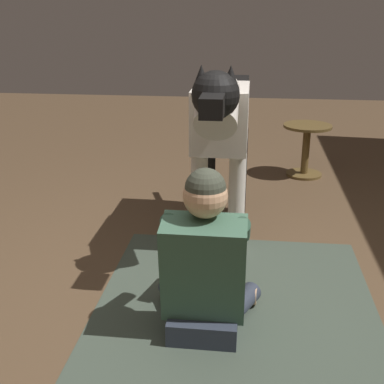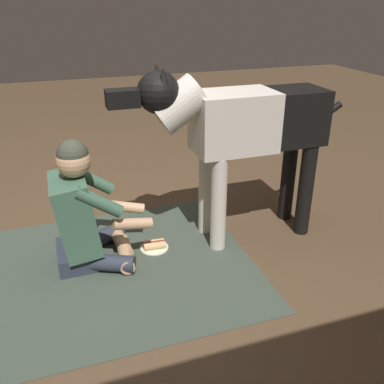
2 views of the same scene
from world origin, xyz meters
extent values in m
plane|color=brown|center=(0.00, 0.00, 0.00)|extent=(13.36, 13.36, 0.00)
cube|color=#3E493D|center=(0.07, 0.31, 0.00)|extent=(1.91, 1.52, 0.01)
cube|color=#2E3543|center=(0.24, 0.15, 0.06)|extent=(0.24, 0.34, 0.12)
cylinder|color=#2E3543|center=(0.08, 0.00, 0.07)|extent=(0.41, 0.27, 0.11)
cylinder|color=tan|center=(-0.07, 0.07, 0.06)|extent=(0.12, 0.37, 0.09)
cylinder|color=#2E3543|center=(0.08, 0.31, 0.07)|extent=(0.41, 0.27, 0.11)
cylinder|color=tan|center=(-0.07, 0.24, 0.06)|extent=(0.12, 0.37, 0.09)
cube|color=#3F644E|center=(0.21, 0.15, 0.37)|extent=(0.28, 0.40, 0.52)
cylinder|color=#3F644E|center=(0.07, -0.02, 0.51)|extent=(0.29, 0.08, 0.24)
cylinder|color=tan|center=(-0.13, 0.03, 0.30)|extent=(0.28, 0.11, 0.12)
cylinder|color=#3F644E|center=(0.07, 0.33, 0.51)|extent=(0.29, 0.08, 0.24)
cylinder|color=tan|center=(-0.13, 0.28, 0.30)|extent=(0.28, 0.11, 0.12)
sphere|color=tan|center=(0.18, 0.15, 0.73)|extent=(0.21, 0.21, 0.21)
sphere|color=#3D4133|center=(0.18, 0.15, 0.76)|extent=(0.19, 0.19, 0.19)
cylinder|color=silver|center=(-0.73, 0.28, 0.34)|extent=(0.11, 0.11, 0.68)
cylinder|color=silver|center=(-0.73, 0.03, 0.34)|extent=(0.11, 0.11, 0.68)
cylinder|color=black|center=(-1.41, 0.28, 0.34)|extent=(0.11, 0.11, 0.68)
cylinder|color=black|center=(-1.41, 0.03, 0.34)|extent=(0.11, 0.11, 0.68)
cube|color=silver|center=(-0.87, 0.15, 0.87)|extent=(0.54, 0.35, 0.39)
cube|color=black|center=(-1.28, 0.15, 0.87)|extent=(0.47, 0.33, 0.37)
cylinder|color=silver|center=(-0.49, 0.15, 1.02)|extent=(0.39, 0.25, 0.37)
sphere|color=black|center=(-0.36, 0.15, 1.10)|extent=(0.26, 0.26, 0.26)
cube|color=black|center=(-0.14, 0.15, 1.08)|extent=(0.20, 0.12, 0.10)
cone|color=black|center=(-0.38, 0.23, 1.20)|extent=(0.09, 0.09, 0.12)
cone|color=black|center=(-0.38, 0.07, 1.20)|extent=(0.09, 0.09, 0.12)
cylinder|color=black|center=(-1.53, 0.16, 0.83)|extent=(0.35, 0.05, 0.23)
cylinder|color=white|center=(-0.30, 0.15, 0.01)|extent=(0.20, 0.20, 0.01)
cylinder|color=#E9B977|center=(-0.30, 0.13, 0.04)|extent=(0.15, 0.06, 0.05)
cylinder|color=#E9B977|center=(-0.29, 0.17, 0.04)|extent=(0.15, 0.06, 0.05)
cylinder|color=maroon|center=(-0.30, 0.15, 0.04)|extent=(0.16, 0.05, 0.04)
cylinder|color=brown|center=(-2.40, 0.88, 0.24)|extent=(0.07, 0.07, 0.47)
cylinder|color=brown|center=(-2.40, 0.88, 0.01)|extent=(0.34, 0.34, 0.02)
cylinder|color=brown|center=(-2.40, 0.88, 0.49)|extent=(0.45, 0.45, 0.03)
camera|label=1|loc=(2.35, 0.34, 1.56)|focal=47.26mm
camera|label=2|loc=(0.27, 2.65, 1.65)|focal=39.60mm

